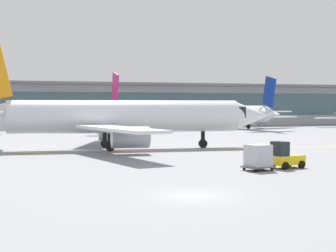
% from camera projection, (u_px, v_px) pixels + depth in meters
% --- Properties ---
extents(ground_plane, '(400.00, 400.00, 0.00)m').
position_uv_depth(ground_plane, '(194.00, 196.00, 29.44)').
color(ground_plane, gray).
extents(taxiway_centreline_stripe, '(109.51, 11.05, 0.01)m').
position_uv_depth(taxiway_centreline_stripe, '(131.00, 151.00, 57.99)').
color(taxiway_centreline_stripe, yellow).
rests_on(taxiway_centreline_stripe, ground_plane).
extents(terminal_concourse, '(228.08, 11.00, 9.60)m').
position_uv_depth(terminal_concourse, '(37.00, 104.00, 114.78)').
color(terminal_concourse, '#B2B7BC').
rests_on(terminal_concourse, ground_plane).
extents(gate_airplane_3, '(28.68, 30.74, 10.21)m').
position_uv_depth(gate_airplane_3, '(99.00, 115.00, 99.16)').
color(gate_airplane_3, white).
rests_on(gate_airplane_3, ground_plane).
extents(gate_airplane_4, '(28.36, 30.57, 10.12)m').
position_uv_depth(gate_airplane_4, '(236.00, 114.00, 110.11)').
color(gate_airplane_4, white).
rests_on(gate_airplane_4, ground_plane).
extents(taxiing_regional_jet, '(35.27, 32.64, 11.68)m').
position_uv_depth(taxiing_regional_jet, '(122.00, 117.00, 59.64)').
color(taxiing_regional_jet, silver).
rests_on(taxiing_regional_jet, ground_plane).
extents(baggage_tug, '(2.84, 2.07, 2.10)m').
position_uv_depth(baggage_tug, '(285.00, 157.00, 41.95)').
color(baggage_tug, yellow).
rests_on(baggage_tug, ground_plane).
extents(cargo_dolly_lead, '(2.39, 2.01, 1.94)m').
position_uv_depth(cargo_dolly_lead, '(258.00, 156.00, 40.55)').
color(cargo_dolly_lead, '#595B60').
rests_on(cargo_dolly_lead, ground_plane).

